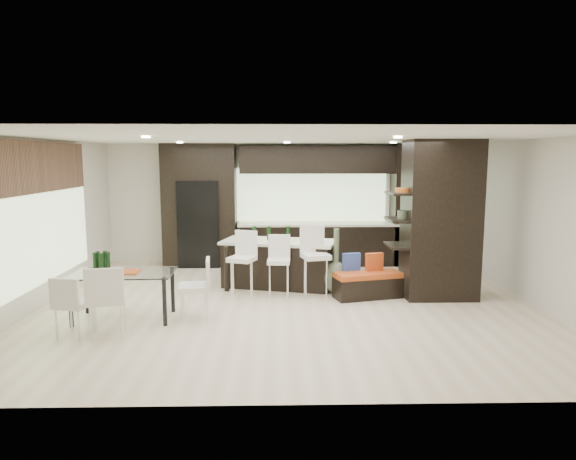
{
  "coord_description": "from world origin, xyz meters",
  "views": [
    {
      "loc": [
        -0.2,
        -8.23,
        2.4
      ],
      "look_at": [
        0.0,
        0.6,
        1.15
      ],
      "focal_mm": 32.0,
      "sensor_mm": 36.0,
      "label": 1
    }
  ],
  "objects_px": {
    "stool_mid": "(279,272)",
    "bench": "(368,285)",
    "chair_end": "(194,291)",
    "chair_near": "(107,304)",
    "chair_far": "(74,308)",
    "floor_vase": "(336,262)",
    "stool_left": "(242,271)",
    "kitchen_island": "(279,263)",
    "stool_right": "(316,269)",
    "dining_table": "(124,296)"
  },
  "relations": [
    {
      "from": "dining_table",
      "to": "stool_left",
      "type": "bearing_deg",
      "value": 34.03
    },
    {
      "from": "stool_mid",
      "to": "bench",
      "type": "distance_m",
      "value": 1.55
    },
    {
      "from": "stool_left",
      "to": "dining_table",
      "type": "height_order",
      "value": "stool_left"
    },
    {
      "from": "chair_end",
      "to": "chair_far",
      "type": "bearing_deg",
      "value": 108.58
    },
    {
      "from": "kitchen_island",
      "to": "stool_left",
      "type": "bearing_deg",
      "value": -116.38
    },
    {
      "from": "chair_near",
      "to": "dining_table",
      "type": "bearing_deg",
      "value": 78.76
    },
    {
      "from": "stool_left",
      "to": "chair_near",
      "type": "height_order",
      "value": "stool_left"
    },
    {
      "from": "dining_table",
      "to": "chair_near",
      "type": "xyz_separation_m",
      "value": [
        0.0,
        -0.74,
        0.1
      ]
    },
    {
      "from": "stool_mid",
      "to": "chair_end",
      "type": "height_order",
      "value": "stool_mid"
    },
    {
      "from": "stool_mid",
      "to": "kitchen_island",
      "type": "bearing_deg",
      "value": 93.39
    },
    {
      "from": "stool_left",
      "to": "bench",
      "type": "relative_size",
      "value": 0.8
    },
    {
      "from": "stool_right",
      "to": "dining_table",
      "type": "distance_m",
      "value": 3.18
    },
    {
      "from": "kitchen_island",
      "to": "chair_near",
      "type": "distance_m",
      "value": 3.55
    },
    {
      "from": "stool_left",
      "to": "chair_end",
      "type": "xyz_separation_m",
      "value": [
        -0.63,
        -1.2,
        -0.04
      ]
    },
    {
      "from": "bench",
      "to": "chair_end",
      "type": "bearing_deg",
      "value": -172.98
    },
    {
      "from": "floor_vase",
      "to": "chair_end",
      "type": "bearing_deg",
      "value": -148.95
    },
    {
      "from": "floor_vase",
      "to": "stool_right",
      "type": "bearing_deg",
      "value": -153.91
    },
    {
      "from": "stool_left",
      "to": "bench",
      "type": "height_order",
      "value": "stool_left"
    },
    {
      "from": "chair_near",
      "to": "chair_far",
      "type": "relative_size",
      "value": 1.18
    },
    {
      "from": "bench",
      "to": "chair_near",
      "type": "xyz_separation_m",
      "value": [
        -3.85,
        -1.85,
        0.23
      ]
    },
    {
      "from": "stool_mid",
      "to": "floor_vase",
      "type": "distance_m",
      "value": 1.04
    },
    {
      "from": "bench",
      "to": "chair_near",
      "type": "bearing_deg",
      "value": -168.85
    },
    {
      "from": "kitchen_island",
      "to": "chair_far",
      "type": "distance_m",
      "value": 3.84
    },
    {
      "from": "chair_end",
      "to": "chair_near",
      "type": "bearing_deg",
      "value": 118.89
    },
    {
      "from": "kitchen_island",
      "to": "stool_mid",
      "type": "relative_size",
      "value": 2.4
    },
    {
      "from": "kitchen_island",
      "to": "chair_far",
      "type": "bearing_deg",
      "value": -122.32
    },
    {
      "from": "stool_left",
      "to": "floor_vase",
      "type": "distance_m",
      "value": 1.66
    },
    {
      "from": "stool_left",
      "to": "chair_end",
      "type": "distance_m",
      "value": 1.36
    },
    {
      "from": "kitchen_island",
      "to": "stool_left",
      "type": "height_order",
      "value": "stool_left"
    },
    {
      "from": "kitchen_island",
      "to": "stool_right",
      "type": "relative_size",
      "value": 2.1
    },
    {
      "from": "stool_right",
      "to": "bench",
      "type": "height_order",
      "value": "stool_right"
    },
    {
      "from": "bench",
      "to": "chair_far",
      "type": "height_order",
      "value": "chair_far"
    },
    {
      "from": "floor_vase",
      "to": "chair_near",
      "type": "xyz_separation_m",
      "value": [
        -3.33,
        -2.11,
        -0.13
      ]
    },
    {
      "from": "bench",
      "to": "floor_vase",
      "type": "xyz_separation_m",
      "value": [
        -0.52,
        0.27,
        0.36
      ]
    },
    {
      "from": "stool_left",
      "to": "dining_table",
      "type": "xyz_separation_m",
      "value": [
        -1.68,
        -1.2,
        -0.11
      ]
    },
    {
      "from": "stool_mid",
      "to": "stool_right",
      "type": "bearing_deg",
      "value": 0.89
    },
    {
      "from": "dining_table",
      "to": "kitchen_island",
      "type": "bearing_deg",
      "value": 38.56
    },
    {
      "from": "stool_left",
      "to": "stool_right",
      "type": "bearing_deg",
      "value": 21.25
    },
    {
      "from": "chair_near",
      "to": "chair_end",
      "type": "height_order",
      "value": "chair_near"
    },
    {
      "from": "kitchen_island",
      "to": "floor_vase",
      "type": "relative_size",
      "value": 1.78
    },
    {
      "from": "stool_mid",
      "to": "chair_far",
      "type": "bearing_deg",
      "value": -141.93
    },
    {
      "from": "stool_right",
      "to": "kitchen_island",
      "type": "bearing_deg",
      "value": 115.34
    },
    {
      "from": "stool_mid",
      "to": "chair_end",
      "type": "xyz_separation_m",
      "value": [
        -1.27,
        -1.21,
        -0.01
      ]
    },
    {
      "from": "stool_mid",
      "to": "chair_far",
      "type": "xyz_separation_m",
      "value": [
        -2.78,
        -1.92,
        -0.04
      ]
    },
    {
      "from": "dining_table",
      "to": "chair_far",
      "type": "height_order",
      "value": "chair_far"
    },
    {
      "from": "stool_right",
      "to": "chair_near",
      "type": "distance_m",
      "value": 3.52
    },
    {
      "from": "kitchen_island",
      "to": "dining_table",
      "type": "xyz_separation_m",
      "value": [
        -2.31,
        -1.95,
        -0.08
      ]
    },
    {
      "from": "floor_vase",
      "to": "chair_near",
      "type": "relative_size",
      "value": 1.28
    },
    {
      "from": "floor_vase",
      "to": "dining_table",
      "type": "xyz_separation_m",
      "value": [
        -3.33,
        -1.37,
        -0.23
      ]
    },
    {
      "from": "dining_table",
      "to": "chair_end",
      "type": "relative_size",
      "value": 1.76
    }
  ]
}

